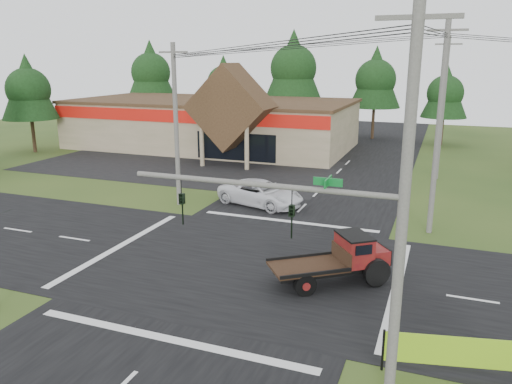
% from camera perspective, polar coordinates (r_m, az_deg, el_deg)
% --- Properties ---
extents(ground, '(120.00, 120.00, 0.00)m').
position_cam_1_polar(ground, '(23.94, -1.31, -8.34)').
color(ground, '#294318').
rests_on(ground, ground).
extents(road_ns, '(12.00, 120.00, 0.02)m').
position_cam_1_polar(road_ns, '(23.93, -1.31, -8.31)').
color(road_ns, black).
rests_on(road_ns, ground).
extents(road_ew, '(120.00, 12.00, 0.02)m').
position_cam_1_polar(road_ew, '(23.93, -1.31, -8.31)').
color(road_ew, black).
rests_on(road_ew, ground).
extents(parking_apron, '(28.00, 14.00, 0.02)m').
position_cam_1_polar(parking_apron, '(46.22, -8.58, 2.94)').
color(parking_apron, black).
rests_on(parking_apron, ground).
extents(cvs_building, '(30.40, 18.20, 9.19)m').
position_cam_1_polar(cvs_building, '(55.81, -4.91, 7.96)').
color(cvs_building, gray).
rests_on(cvs_building, ground).
extents(traffic_signal_mast, '(8.12, 0.24, 7.00)m').
position_cam_1_polar(traffic_signal_mast, '(14.03, 9.22, -6.22)').
color(traffic_signal_mast, '#595651').
rests_on(traffic_signal_mast, ground).
extents(utility_pole_nr, '(2.00, 0.30, 11.00)m').
position_cam_1_polar(utility_pole_nr, '(13.44, 16.47, -2.13)').
color(utility_pole_nr, '#595651').
rests_on(utility_pole_nr, ground).
extents(utility_pole_nw, '(2.00, 0.30, 10.50)m').
position_cam_1_polar(utility_pole_nw, '(32.98, -9.13, 7.64)').
color(utility_pole_nw, '#595651').
rests_on(utility_pole_nw, ground).
extents(utility_pole_ne, '(2.00, 0.30, 11.50)m').
position_cam_1_polar(utility_pole_ne, '(28.59, 20.14, 6.85)').
color(utility_pole_ne, '#595651').
rests_on(utility_pole_ne, ground).
extents(utility_pole_n, '(2.00, 0.30, 11.20)m').
position_cam_1_polar(utility_pole_n, '(42.53, 20.54, 8.96)').
color(utility_pole_n, '#595651').
rests_on(utility_pole_n, ground).
extents(tree_row_a, '(6.72, 6.72, 12.12)m').
position_cam_1_polar(tree_row_a, '(71.52, -11.95, 13.44)').
color(tree_row_a, '#332316').
rests_on(tree_row_a, ground).
extents(tree_row_b, '(5.60, 5.60, 10.10)m').
position_cam_1_polar(tree_row_b, '(68.55, -3.72, 12.55)').
color(tree_row_b, '#332316').
rests_on(tree_row_b, ground).
extents(tree_row_c, '(7.28, 7.28, 13.13)m').
position_cam_1_polar(tree_row_c, '(64.05, 4.30, 14.19)').
color(tree_row_c, '#332316').
rests_on(tree_row_c, ground).
extents(tree_row_d, '(6.16, 6.16, 11.11)m').
position_cam_1_polar(tree_row_d, '(62.96, 13.52, 12.60)').
color(tree_row_d, '#332316').
rests_on(tree_row_d, ground).
extents(tree_row_e, '(5.04, 5.04, 9.09)m').
position_cam_1_polar(tree_row_e, '(60.47, 20.83, 10.70)').
color(tree_row_e, '#332316').
rests_on(tree_row_e, ground).
extents(tree_side_w, '(5.60, 5.60, 10.10)m').
position_cam_1_polar(tree_side_w, '(57.12, -24.61, 10.81)').
color(tree_side_w, '#332316').
rests_on(tree_side_w, ground).
extents(antique_flatbed_truck, '(5.38, 4.72, 2.18)m').
position_cam_1_polar(antique_flatbed_truck, '(21.92, 8.62, -7.67)').
color(antique_flatbed_truck, '#610D14').
rests_on(antique_flatbed_truck, ground).
extents(roadside_banner, '(4.04, 0.99, 1.40)m').
position_cam_1_polar(roadside_banner, '(17.07, 21.32, -17.01)').
color(roadside_banner, '#82BA18').
rests_on(roadside_banner, ground).
extents(white_pickup, '(6.40, 4.20, 1.64)m').
position_cam_1_polar(white_pickup, '(33.29, 0.55, -0.13)').
color(white_pickup, white).
rests_on(white_pickup, ground).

